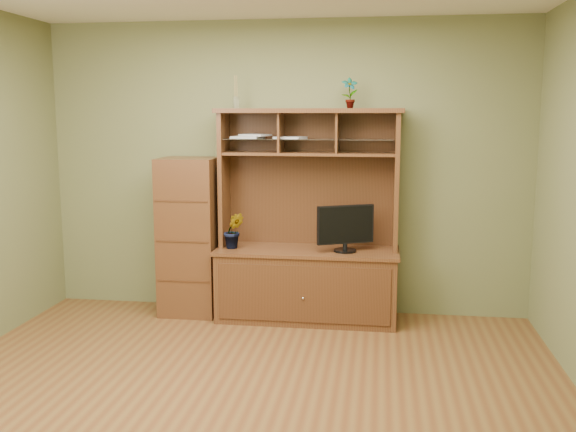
# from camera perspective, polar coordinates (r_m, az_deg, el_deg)

# --- Properties ---
(room) EXTENTS (4.54, 4.04, 2.74)m
(room) POSITION_cam_1_polar(r_m,az_deg,el_deg) (4.03, -4.53, 1.87)
(room) COLOR brown
(room) RESTS_ON ground
(media_hutch) EXTENTS (1.66, 0.61, 1.90)m
(media_hutch) POSITION_cam_1_polar(r_m,az_deg,el_deg) (5.82, 1.73, -4.14)
(media_hutch) COLOR #472214
(media_hutch) RESTS_ON room
(monitor) EXTENTS (0.49, 0.26, 0.41)m
(monitor) POSITION_cam_1_polar(r_m,az_deg,el_deg) (5.64, 5.12, -1.02)
(monitor) COLOR black
(monitor) RESTS_ON media_hutch
(orchid_plant) EXTENTS (0.21, 0.18, 0.33)m
(orchid_plant) POSITION_cam_1_polar(r_m,az_deg,el_deg) (5.79, -4.85, -1.30)
(orchid_plant) COLOR #2C5E20
(orchid_plant) RESTS_ON media_hutch
(top_plant) EXTENTS (0.16, 0.12, 0.27)m
(top_plant) POSITION_cam_1_polar(r_m,az_deg,el_deg) (5.72, 5.51, 10.85)
(top_plant) COLOR #416C26
(top_plant) RESTS_ON media_hutch
(reed_diffuser) EXTENTS (0.06, 0.06, 0.29)m
(reed_diffuser) POSITION_cam_1_polar(r_m,az_deg,el_deg) (5.86, -4.65, 10.62)
(reed_diffuser) COLOR silver
(reed_diffuser) RESTS_ON media_hutch
(magazines) EXTENTS (0.69, 0.26, 0.04)m
(magazines) POSITION_cam_1_polar(r_m,az_deg,el_deg) (5.81, -2.18, 7.06)
(magazines) COLOR silver
(magazines) RESTS_ON media_hutch
(side_cabinet) EXTENTS (0.52, 0.47, 1.46)m
(side_cabinet) POSITION_cam_1_polar(r_m,az_deg,el_deg) (6.02, -8.71, -1.81)
(side_cabinet) COLOR #472214
(side_cabinet) RESTS_ON room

